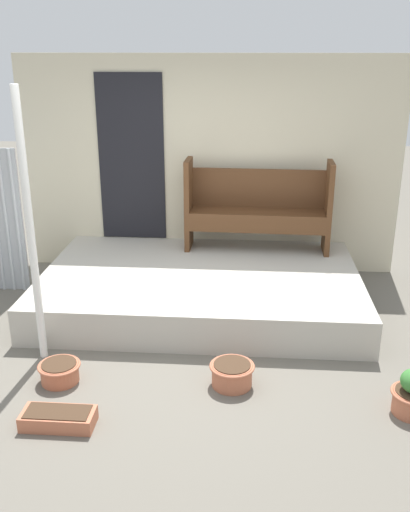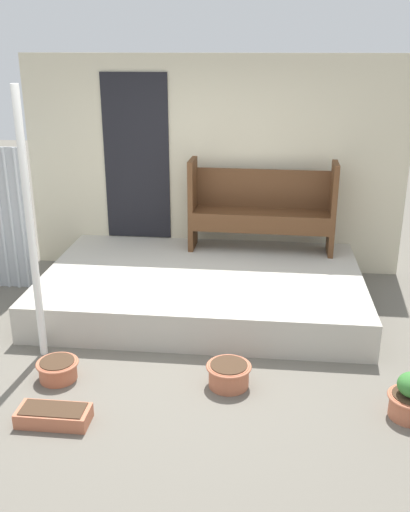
% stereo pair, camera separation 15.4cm
% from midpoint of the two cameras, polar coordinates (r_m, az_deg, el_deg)
% --- Properties ---
extents(ground_plane, '(24.00, 24.00, 0.00)m').
position_cam_midpoint_polar(ground_plane, '(5.35, -2.42, -9.72)').
color(ground_plane, '#666056').
extents(porch_slab, '(3.40, 2.22, 0.38)m').
position_cam_midpoint_polar(porch_slab, '(6.23, 0.50, -3.21)').
color(porch_slab, '#B7B2A5').
rests_on(porch_slab, ground_plane).
extents(house_wall, '(4.60, 0.08, 2.60)m').
position_cam_midpoint_polar(house_wall, '(6.98, 1.14, 8.97)').
color(house_wall, beige).
rests_on(house_wall, ground_plane).
extents(support_post, '(0.07, 0.07, 2.40)m').
position_cam_midpoint_polar(support_post, '(5.06, -16.21, 2.52)').
color(support_post, white).
rests_on(support_post, ground_plane).
extents(bench, '(1.70, 0.44, 1.07)m').
position_cam_midpoint_polar(bench, '(6.73, 6.34, 5.12)').
color(bench, '#54331C').
rests_on(bench, porch_slab).
extents(flower_pot_left, '(0.36, 0.36, 0.17)m').
position_cam_midpoint_polar(flower_pot_left, '(5.07, -13.65, -10.92)').
color(flower_pot_left, '#B76647').
rests_on(flower_pot_left, ground_plane).
extents(flower_pot_middle, '(0.38, 0.38, 0.20)m').
position_cam_midpoint_polar(flower_pot_middle, '(4.85, 3.32, -11.69)').
color(flower_pot_middle, '#B76647').
rests_on(flower_pot_middle, ground_plane).
extents(planter_box_rect, '(0.55, 0.24, 0.13)m').
position_cam_midpoint_polar(planter_box_rect, '(4.57, -13.92, -15.24)').
color(planter_box_rect, '#B76647').
rests_on(planter_box_rect, ground_plane).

